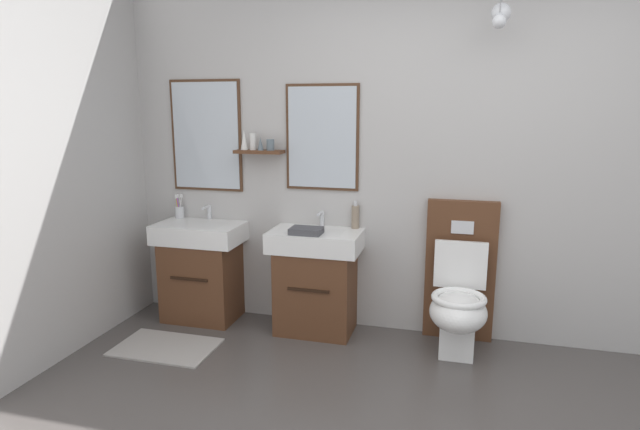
% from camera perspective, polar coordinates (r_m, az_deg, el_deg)
% --- Properties ---
extents(wall_back, '(5.15, 0.52, 2.79)m').
position_cam_1_polar(wall_back, '(3.76, 14.76, 7.77)').
color(wall_back, '#B7B5B2').
rests_on(wall_back, ground).
extents(bath_mat, '(0.68, 0.44, 0.01)m').
position_cam_1_polar(bath_mat, '(3.87, -16.41, -13.62)').
color(bath_mat, '#9E9993').
rests_on(bath_mat, ground).
extents(vanity_sink_left, '(0.65, 0.43, 0.76)m').
position_cam_1_polar(vanity_sink_left, '(4.18, -12.72, -5.71)').
color(vanity_sink_left, '#56331E').
rests_on(vanity_sink_left, ground).
extents(tap_on_left_sink, '(0.03, 0.13, 0.11)m').
position_cam_1_polar(tap_on_left_sink, '(4.20, -12.06, 0.47)').
color(tap_on_left_sink, silver).
rests_on(tap_on_left_sink, vanity_sink_left).
extents(vanity_sink_right, '(0.65, 0.43, 0.76)m').
position_cam_1_polar(vanity_sink_right, '(3.85, -0.42, -6.92)').
color(vanity_sink_right, '#56331E').
rests_on(vanity_sink_right, ground).
extents(tap_on_right_sink, '(0.03, 0.13, 0.11)m').
position_cam_1_polar(tap_on_right_sink, '(3.88, 0.15, -0.21)').
color(tap_on_right_sink, silver).
rests_on(tap_on_right_sink, vanity_sink_right).
extents(toilet, '(0.48, 0.62, 1.00)m').
position_cam_1_polar(toilet, '(3.71, 14.87, -8.46)').
color(toilet, '#56331E').
rests_on(toilet, ground).
extents(toothbrush_cup, '(0.07, 0.07, 0.20)m').
position_cam_1_polar(toothbrush_cup, '(4.31, -15.05, 0.45)').
color(toothbrush_cup, silver).
rests_on(toothbrush_cup, vanity_sink_left).
extents(soap_dispenser, '(0.06, 0.06, 0.20)m').
position_cam_1_polar(soap_dispenser, '(3.81, 3.87, -0.17)').
color(soap_dispenser, gray).
rests_on(soap_dispenser, vanity_sink_right).
extents(folded_hand_towel, '(0.22, 0.16, 0.04)m').
position_cam_1_polar(folded_hand_towel, '(3.65, -1.51, -1.73)').
color(folded_hand_towel, '#47474C').
rests_on(folded_hand_towel, vanity_sink_right).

